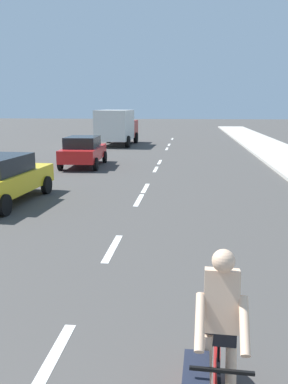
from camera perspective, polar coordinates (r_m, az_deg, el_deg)
The scene contains 13 objects.
ground_plane at distance 20.08m, azimuth 1.57°, elevation 3.06°, with size 160.00×160.00×0.00m, color #423F3D.
lane_stripe_1 at distance 5.58m, azimuth -13.11°, elevation -22.38°, with size 0.16×1.80×0.01m, color white.
lane_stripe_2 at distance 9.20m, azimuth -4.43°, elevation -7.86°, with size 0.16×1.80×0.01m, color white.
lane_stripe_3 at distance 13.73m, azimuth -0.72°, elevation -1.13°, with size 0.16×1.80×0.01m, color white.
lane_stripe_4 at distance 15.71m, azimuth 0.20°, elevation 0.55°, with size 0.16×1.80×0.01m, color white.
lane_stripe_5 at distance 20.40m, azimuth 1.65°, elevation 3.21°, with size 0.16×1.80×0.01m, color white.
lane_stripe_6 at distance 23.08m, azimuth 2.21°, elevation 4.23°, with size 0.16×1.80×0.01m, color white.
lane_stripe_7 at distance 30.27m, azimuth 3.23°, elevation 6.08°, with size 0.16×1.80×0.01m, color white.
lane_stripe_8 at distance 33.45m, azimuth 3.54°, elevation 6.64°, with size 0.16×1.80×0.01m, color white.
lane_stripe_9 at distance 39.55m, azimuth 4.00°, elevation 7.46°, with size 0.16×1.80×0.01m, color white.
cyclist at distance 4.26m, azimuth 9.94°, elevation -20.78°, with size 0.62×1.71×1.82m.
parked_car_red at distance 21.56m, azimuth -8.52°, elevation 5.80°, with size 2.13×4.30×1.57m.
delivery_truck at distance 33.05m, azimuth -3.83°, elevation 9.18°, with size 2.82×6.31×2.80m.
Camera 1 is at (1.66, 0.23, 3.13)m, focal length 37.95 mm.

